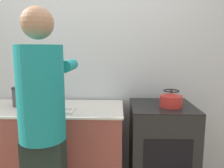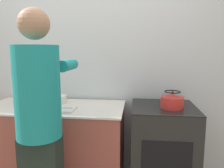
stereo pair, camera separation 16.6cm
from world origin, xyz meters
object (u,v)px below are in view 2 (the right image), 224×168
cutting_board (60,109)px  knife (60,108)px  bowl_prep (58,99)px  kettle (172,101)px  canister_jar (25,95)px  oven (162,152)px  person (40,118)px

cutting_board → knife: size_ratio=1.29×
bowl_prep → kettle: bearing=-9.4°
kettle → canister_jar: (-1.48, 0.12, -0.01)m
oven → kettle: (0.06, -0.06, 0.52)m
canister_jar → oven: bearing=-2.4°
oven → canister_jar: 1.50m
oven → canister_jar: bearing=177.6°
cutting_board → bowl_prep: bearing=113.4°
person → cutting_board: person is taller
bowl_prep → person: bearing=-80.2°
oven → person: person is taller
canister_jar → cutting_board: bearing=-23.8°
kettle → bowl_prep: bearing=170.6°
knife → canister_jar: size_ratio=1.17×
knife → canister_jar: bearing=155.1°
oven → cutting_board: bearing=-172.1°
kettle → person: bearing=-154.1°
person → cutting_board: size_ratio=6.04×
person → canister_jar: size_ratio=9.09×
knife → cutting_board: bearing=-87.3°
cutting_board → person: bearing=-89.6°
oven → knife: 1.08m
oven → bowl_prep: size_ratio=4.94×
cutting_board → kettle: bearing=4.3°
person → bowl_prep: size_ratio=9.33×
oven → knife: oven is taller
cutting_board → knife: 0.02m
kettle → bowl_prep: 1.17m
oven → canister_jar: size_ratio=4.82×
knife → bowl_prep: bearing=111.9°
person → kettle: bearing=25.9°
kettle → oven: bearing=138.8°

